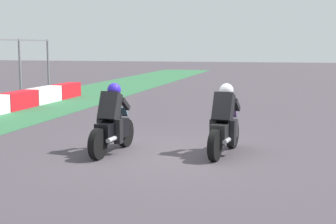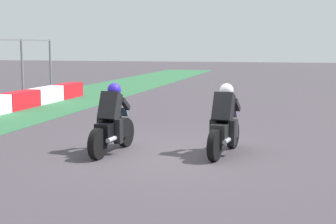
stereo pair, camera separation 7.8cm
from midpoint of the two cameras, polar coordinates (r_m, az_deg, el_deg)
name	(u,v)px [view 1 (the left image)]	position (r m, az deg, el deg)	size (l,w,h in m)	color
ground_plane	(167,153)	(10.81, -0.32, -4.73)	(120.00, 120.00, 0.00)	#433C43
rider_lane_a	(224,125)	(10.69, 6.25, -1.52)	(2.04, 0.59, 1.51)	black
rider_lane_b	(112,124)	(10.84, -6.58, -1.40)	(2.04, 0.56, 1.51)	black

